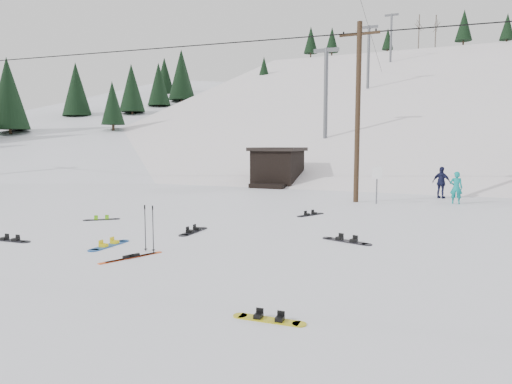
% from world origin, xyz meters
% --- Properties ---
extents(ground, '(200.00, 200.00, 0.00)m').
position_xyz_m(ground, '(0.00, 0.00, 0.00)').
color(ground, white).
rests_on(ground, ground).
extents(ski_slope, '(60.00, 85.24, 65.97)m').
position_xyz_m(ski_slope, '(0.00, 55.00, -12.00)').
color(ski_slope, white).
rests_on(ski_slope, ground).
extents(ridge_left, '(47.54, 95.03, 58.38)m').
position_xyz_m(ridge_left, '(-36.00, 48.00, -11.00)').
color(ridge_left, white).
rests_on(ridge_left, ground).
extents(treeline_left, '(20.00, 64.00, 10.00)m').
position_xyz_m(treeline_left, '(-34.00, 40.00, 0.00)').
color(treeline_left, black).
rests_on(treeline_left, ground).
extents(treeline_crest, '(50.00, 6.00, 10.00)m').
position_xyz_m(treeline_crest, '(0.00, 86.00, 0.00)').
color(treeline_crest, black).
rests_on(treeline_crest, ski_slope).
extents(utility_pole, '(2.00, 0.26, 9.00)m').
position_xyz_m(utility_pole, '(2.00, 14.00, 4.68)').
color(utility_pole, '#3A2819').
rests_on(utility_pole, ground).
extents(trail_sign, '(0.50, 0.09, 1.85)m').
position_xyz_m(trail_sign, '(3.10, 13.58, 1.27)').
color(trail_sign, '#595B60').
rests_on(trail_sign, ground).
extents(lift_hut, '(3.40, 4.10, 2.75)m').
position_xyz_m(lift_hut, '(-5.00, 20.94, 1.36)').
color(lift_hut, black).
rests_on(lift_hut, ground).
extents(lift_tower_near, '(2.20, 0.36, 8.00)m').
position_xyz_m(lift_tower_near, '(-4.00, 30.00, 7.86)').
color(lift_tower_near, '#595B60').
rests_on(lift_tower_near, ski_slope).
extents(lift_tower_mid, '(2.20, 0.36, 8.00)m').
position_xyz_m(lift_tower_mid, '(-4.00, 50.00, 14.36)').
color(lift_tower_mid, '#595B60').
rests_on(lift_tower_mid, ski_slope).
extents(lift_tower_far, '(2.20, 0.36, 8.00)m').
position_xyz_m(lift_tower_far, '(-4.00, 70.00, 20.86)').
color(lift_tower_far, '#595B60').
rests_on(lift_tower_far, ski_slope).
extents(hero_snowboard, '(0.36, 1.64, 0.11)m').
position_xyz_m(hero_snowboard, '(-2.47, 0.81, 0.03)').
color(hero_snowboard, '#184F9D').
rests_on(hero_snowboard, ground).
extents(hero_skis, '(0.74, 1.72, 0.09)m').
position_xyz_m(hero_skis, '(-0.95, -0.08, 0.03)').
color(hero_skis, '#DA4616').
rests_on(hero_skis, ground).
extents(ski_poles, '(0.35, 0.09, 1.29)m').
position_xyz_m(ski_poles, '(-0.95, 0.69, 0.66)').
color(ski_poles, black).
rests_on(ski_poles, ground).
extents(board_scatter_a, '(1.51, 0.35, 0.11)m').
position_xyz_m(board_scatter_a, '(-5.73, 0.14, 0.03)').
color(board_scatter_a, black).
rests_on(board_scatter_a, ground).
extents(board_scatter_b, '(0.40, 1.69, 0.12)m').
position_xyz_m(board_scatter_b, '(-1.35, 3.62, 0.03)').
color(board_scatter_b, black).
rests_on(board_scatter_b, ground).
extents(board_scatter_c, '(1.11, 0.99, 0.10)m').
position_xyz_m(board_scatter_c, '(-5.97, 4.32, 0.02)').
color(board_scatter_c, black).
rests_on(board_scatter_c, ground).
extents(board_scatter_d, '(1.61, 0.74, 0.12)m').
position_xyz_m(board_scatter_d, '(3.71, 4.17, 0.03)').
color(board_scatter_d, black).
rests_on(board_scatter_d, ground).
extents(board_scatter_e, '(1.28, 0.30, 0.09)m').
position_xyz_m(board_scatter_e, '(3.90, -2.56, 0.02)').
color(board_scatter_e, gold).
rests_on(board_scatter_e, ground).
extents(board_scatter_f, '(0.81, 1.43, 0.11)m').
position_xyz_m(board_scatter_f, '(1.18, 8.77, 0.03)').
color(board_scatter_f, black).
rests_on(board_scatter_f, ground).
extents(skier_teal, '(0.60, 0.40, 1.61)m').
position_xyz_m(skier_teal, '(6.71, 15.30, 0.80)').
color(skier_teal, '#0D8783').
rests_on(skier_teal, ground).
extents(skier_navy, '(1.11, 0.79, 1.74)m').
position_xyz_m(skier_navy, '(5.96, 17.51, 0.87)').
color(skier_navy, '#151736').
rests_on(skier_navy, ground).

